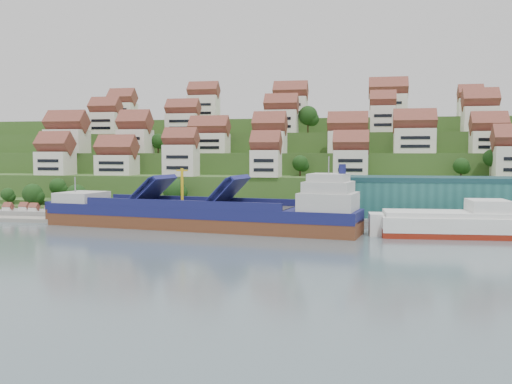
# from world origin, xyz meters

# --- Properties ---
(ground) EXTENTS (300.00, 300.00, 0.00)m
(ground) POSITION_xyz_m (0.00, 0.00, 0.00)
(ground) COLOR slate
(ground) RESTS_ON ground
(quay) EXTENTS (180.00, 14.00, 2.20)m
(quay) POSITION_xyz_m (20.00, 15.00, 1.10)
(quay) COLOR gray
(quay) RESTS_ON ground
(pebble_beach) EXTENTS (45.00, 20.00, 1.00)m
(pebble_beach) POSITION_xyz_m (-58.00, 12.00, 0.50)
(pebble_beach) COLOR gray
(pebble_beach) RESTS_ON ground
(hillside) EXTENTS (260.00, 128.00, 31.00)m
(hillside) POSITION_xyz_m (0.00, 103.55, 10.66)
(hillside) COLOR #2D4C1E
(hillside) RESTS_ON ground
(hillside_village) EXTENTS (157.61, 64.35, 29.71)m
(hillside_village) POSITION_xyz_m (-1.40, 61.71, 24.67)
(hillside_village) COLOR white
(hillside_village) RESTS_ON ground
(hillside_trees) EXTENTS (143.32, 62.53, 31.85)m
(hillside_trees) POSITION_xyz_m (-12.28, 45.93, 17.12)
(hillside_trees) COLOR #1C4216
(hillside_trees) RESTS_ON ground
(warehouse) EXTENTS (60.00, 15.00, 10.00)m
(warehouse) POSITION_xyz_m (52.00, 17.00, 7.20)
(warehouse) COLOR #24625F
(warehouse) RESTS_ON quay
(flagpole) EXTENTS (1.28, 0.16, 8.00)m
(flagpole) POSITION_xyz_m (18.11, 10.00, 6.88)
(flagpole) COLOR gray
(flagpole) RESTS_ON quay
(beach_huts) EXTENTS (14.40, 3.70, 2.20)m
(beach_huts) POSITION_xyz_m (-60.00, 10.75, 2.10)
(beach_huts) COLOR white
(beach_huts) RESTS_ON pebble_beach
(cargo_ship) EXTENTS (78.56, 23.04, 17.21)m
(cargo_ship) POSITION_xyz_m (-5.87, -0.82, 3.28)
(cargo_ship) COLOR brown
(cargo_ship) RESTS_ON ground
(second_ship) EXTENTS (31.01, 13.42, 8.78)m
(second_ship) POSITION_xyz_m (50.58, -1.27, 2.65)
(second_ship) COLOR maroon
(second_ship) RESTS_ON ground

